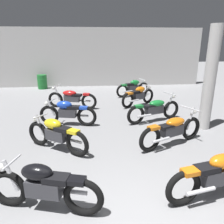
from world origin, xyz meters
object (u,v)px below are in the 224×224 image
at_px(motorcycle_left_row_0, 44,186).
at_px(motorcycle_left_row_1, 56,134).
at_px(motorcycle_left_row_2, 67,112).
at_px(oil_drum, 42,82).
at_px(motorcycle_left_row_3, 72,98).
at_px(motorcycle_right_row_1, 172,129).
at_px(motorcycle_right_row_4, 133,87).
at_px(support_pillar, 210,79).
at_px(motorcycle_right_row_3, 139,95).
at_px(motorcycle_right_row_2, 155,109).
at_px(motorcycle_right_row_0, 216,175).

distance_m(motorcycle_left_row_0, motorcycle_left_row_1, 2.14).
xyz_separation_m(motorcycle_left_row_2, oil_drum, (-2.15, 6.42, -0.03)).
height_order(motorcycle_left_row_3, motorcycle_right_row_1, same).
bearing_deg(motorcycle_right_row_4, motorcycle_left_row_2, -127.11).
height_order(motorcycle_left_row_1, oil_drum, motorcycle_left_row_1).
bearing_deg(motorcycle_left_row_0, motorcycle_left_row_2, 90.23).
distance_m(support_pillar, motorcycle_right_row_4, 5.02).
bearing_deg(oil_drum, motorcycle_right_row_3, -40.15).
xyz_separation_m(motorcycle_right_row_1, oil_drum, (-5.11, 8.22, -0.03)).
relative_size(motorcycle_right_row_1, motorcycle_right_row_2, 0.97).
relative_size(motorcycle_right_row_0, oil_drum, 2.29).
height_order(motorcycle_right_row_0, motorcycle_right_row_1, motorcycle_right_row_1).
bearing_deg(motorcycle_right_row_3, motorcycle_right_row_1, -89.08).
bearing_deg(motorcycle_left_row_0, motorcycle_right_row_1, 36.07).
bearing_deg(motorcycle_left_row_1, motorcycle_right_row_4, 61.76).
height_order(motorcycle_left_row_0, motorcycle_left_row_2, same).
bearing_deg(motorcycle_left_row_2, motorcycle_right_row_0, -52.91).
distance_m(support_pillar, motorcycle_left_row_2, 4.65).
xyz_separation_m(motorcycle_right_row_1, motorcycle_right_row_3, (-0.06, 3.96, 0.01)).
bearing_deg(oil_drum, motorcycle_right_row_2, -50.78).
height_order(motorcycle_right_row_1, motorcycle_right_row_4, motorcycle_right_row_1).
distance_m(motorcycle_right_row_0, motorcycle_right_row_3, 6.08).
height_order(motorcycle_left_row_2, motorcycle_right_row_2, motorcycle_right_row_2).
height_order(support_pillar, motorcycle_left_row_0, support_pillar).
relative_size(support_pillar, motorcycle_left_row_0, 1.66).
height_order(motorcycle_left_row_2, oil_drum, motorcycle_left_row_2).
bearing_deg(support_pillar, motorcycle_right_row_2, 151.16).
height_order(motorcycle_left_row_3, oil_drum, motorcycle_left_row_3).
height_order(motorcycle_left_row_2, motorcycle_right_row_0, same).
xyz_separation_m(motorcycle_left_row_1, motorcycle_right_row_0, (3.06, -2.11, 0.00)).
height_order(motorcycle_left_row_1, motorcycle_right_row_4, same).
height_order(motorcycle_left_row_0, motorcycle_left_row_1, same).
xyz_separation_m(motorcycle_right_row_3, motorcycle_right_row_4, (0.10, 1.80, 0.00)).
bearing_deg(oil_drum, motorcycle_left_row_2, -71.53).
relative_size(support_pillar, motorcycle_right_row_0, 1.64).
relative_size(motorcycle_right_row_0, motorcycle_right_row_3, 1.15).
bearing_deg(motorcycle_left_row_1, motorcycle_right_row_3, 52.97).
relative_size(motorcycle_right_row_1, motorcycle_right_row_3, 1.20).
height_order(motorcycle_right_row_2, motorcycle_right_row_4, motorcycle_right_row_2).
xyz_separation_m(motorcycle_right_row_0, motorcycle_right_row_1, (0.00, 2.12, -0.01)).
bearing_deg(motorcycle_right_row_2, motorcycle_right_row_3, 93.34).
relative_size(motorcycle_left_row_0, motorcycle_right_row_3, 1.14).
bearing_deg(motorcycle_left_row_3, motorcycle_right_row_1, -52.12).
xyz_separation_m(support_pillar, motorcycle_left_row_3, (-4.48, 2.74, -1.15)).
height_order(motorcycle_left_row_0, motorcycle_right_row_3, same).
bearing_deg(motorcycle_left_row_2, motorcycle_left_row_0, -89.77).
xyz_separation_m(motorcycle_left_row_2, motorcycle_right_row_3, (2.90, 2.17, 0.00)).
distance_m(motorcycle_right_row_1, motorcycle_right_row_3, 3.96).
xyz_separation_m(motorcycle_left_row_3, motorcycle_right_row_1, (2.98, -3.84, 0.00)).
xyz_separation_m(motorcycle_right_row_0, motorcycle_right_row_4, (0.04, 7.89, 0.00)).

